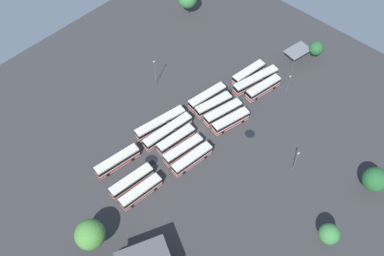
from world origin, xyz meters
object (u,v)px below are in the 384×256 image
(bus_row2_slot4, at_px, (192,159))
(lamp_post_far_corner, at_px, (296,161))
(bus_row2_slot1, at_px, (168,131))
(bus_row2_slot3, at_px, (183,150))
(bus_row1_slot1, at_px, (213,105))
(bus_row2_slot0, at_px, (161,123))
(bus_row3_slot1, at_px, (117,161))
(bus_row1_slot3, at_px, (231,121))
(bus_row2_slot2, at_px, (176,140))
(bus_row3_slot4, at_px, (141,192))
(tree_northeast, at_px, (90,235))
(lamp_post_mid_lot, at_px, (288,84))
(bus_row0_slot0, at_px, (249,73))
(bus_row0_slot2, at_px, (263,88))
(lamp_post_near_entrance, at_px, (155,72))
(tree_east_edge, at_px, (375,180))
(bus_row1_slot2, at_px, (223,113))
(tree_west_edge, at_px, (329,234))
(bus_row1_slot0, at_px, (207,97))
(maintenance_shelter, at_px, (298,51))
(bus_row3_slot3, at_px, (132,181))
(bus_row0_slot1, at_px, (256,80))
(tree_north_edge, at_px, (316,48))

(bus_row2_slot4, relative_size, lamp_post_far_corner, 1.56)
(bus_row2_slot1, bearing_deg, bus_row2_slot3, 78.41)
(bus_row1_slot1, xyz_separation_m, bus_row2_slot0, (15.07, -6.43, 0.00))
(bus_row2_slot3, bearing_deg, bus_row3_slot1, -35.34)
(bus_row1_slot3, xyz_separation_m, bus_row2_slot1, (14.65, -10.33, 0.00))
(bus_row2_slot2, xyz_separation_m, bus_row3_slot4, (17.25, 4.62, 0.00))
(tree_northeast, bearing_deg, lamp_post_mid_lot, 175.77)
(bus_row0_slot0, bearing_deg, bus_row0_slot2, 76.02)
(lamp_post_near_entrance, height_order, tree_east_edge, lamp_post_near_entrance)
(bus_row1_slot2, height_order, lamp_post_near_entrance, lamp_post_near_entrance)
(bus_row1_slot2, height_order, bus_row2_slot0, same)
(bus_row3_slot1, bearing_deg, bus_row1_slot2, 162.94)
(bus_row3_slot1, relative_size, tree_west_edge, 1.61)
(bus_row1_slot3, bearing_deg, bus_row2_slot3, -10.60)
(tree_east_edge, bearing_deg, bus_row2_slot0, -66.89)
(bus_row2_slot2, bearing_deg, bus_row1_slot0, -166.88)
(maintenance_shelter, distance_m, lamp_post_mid_lot, 15.17)
(bus_row1_slot2, height_order, bus_row2_slot3, same)
(bus_row2_slot1, relative_size, maintenance_shelter, 1.78)
(bus_row1_slot3, xyz_separation_m, bus_row2_slot4, (16.59, 0.64, 0.00))
(bus_row3_slot3, relative_size, lamp_post_far_corner, 1.56)
(bus_row1_slot3, distance_m, bus_row3_slot1, 33.23)
(bus_row3_slot1, bearing_deg, bus_row1_slot0, 175.79)
(bus_row0_slot1, bearing_deg, bus_row1_slot2, 3.21)
(tree_northeast, bearing_deg, bus_row2_slot2, -169.58)
(bus_row0_slot1, bearing_deg, tree_east_edge, 78.67)
(bus_row1_slot2, distance_m, maintenance_shelter, 33.95)
(bus_row1_slot1, bearing_deg, tree_east_edge, 99.11)
(bus_row2_slot0, distance_m, lamp_post_far_corner, 38.02)
(bus_row1_slot1, bearing_deg, maintenance_shelter, 170.33)
(bus_row0_slot0, xyz_separation_m, bus_row1_slot1, (16.93, 0.46, -0.00))
(bus_row1_slot1, xyz_separation_m, tree_east_edge, (-7.42, 46.27, 3.21))
(bus_row2_slot3, relative_size, tree_northeast, 1.25)
(bus_row3_slot4, bearing_deg, tree_north_edge, 176.44)
(bus_row2_slot2, distance_m, bus_row3_slot4, 17.86)
(bus_row0_slot2, distance_m, tree_northeast, 64.78)
(bus_row0_slot1, distance_m, tree_west_edge, 51.44)
(tree_northeast, height_order, tree_east_edge, tree_northeast)
(tree_west_edge, bearing_deg, lamp_post_far_corner, -124.78)
(bus_row2_slot2, height_order, bus_row3_slot1, same)
(bus_row3_slot3, bearing_deg, lamp_post_mid_lot, 168.77)
(bus_row1_slot3, distance_m, lamp_post_far_corner, 21.46)
(bus_row3_slot3, bearing_deg, lamp_post_far_corner, 139.58)
(bus_row2_slot4, distance_m, bus_row3_slot1, 19.62)
(bus_row2_slot0, bearing_deg, tree_northeast, 21.00)
(bus_row0_slot0, relative_size, bus_row3_slot1, 0.93)
(maintenance_shelter, distance_m, tree_north_edge, 5.82)
(lamp_post_mid_lot, distance_m, tree_north_edge, 18.22)
(bus_row3_slot4, xyz_separation_m, tree_west_edge, (-20.86, 40.27, 3.57))
(maintenance_shelter, bearing_deg, lamp_post_mid_lot, 23.93)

